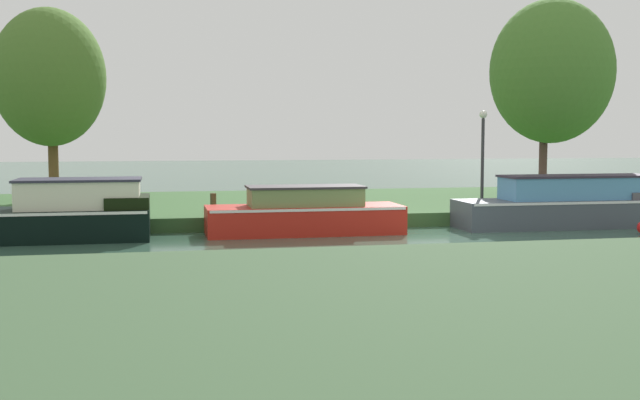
# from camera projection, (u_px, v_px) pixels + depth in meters

# --- Properties ---
(ground_plane) EXTENTS (120.00, 120.00, 0.00)m
(ground_plane) POSITION_uv_depth(u_px,v_px,m) (427.00, 236.00, 20.46)
(ground_plane) COLOR #375B48
(riverbank_far) EXTENTS (72.00, 10.00, 0.40)m
(riverbank_far) POSITION_uv_depth(u_px,v_px,m) (361.00, 205.00, 27.28)
(riverbank_far) COLOR #355B2E
(riverbank_far) RESTS_ON ground_plane
(riverbank_near) EXTENTS (72.00, 10.00, 0.40)m
(riverbank_near) POSITION_uv_depth(u_px,v_px,m) (629.00, 300.00, 11.66)
(riverbank_near) COLOR #375334
(riverbank_near) RESTS_ON ground_plane
(red_barge) EXTENTS (5.25, 1.70, 1.29)m
(red_barge) POSITION_uv_depth(u_px,v_px,m) (304.00, 214.00, 20.98)
(red_barge) COLOR red
(red_barge) RESTS_ON ground_plane
(slate_narrowboat) EXTENTS (5.96, 1.67, 1.49)m
(slate_narrowboat) POSITION_uv_depth(u_px,v_px,m) (566.00, 204.00, 22.49)
(slate_narrowboat) COLOR #434A56
(slate_narrowboat) RESTS_ON ground_plane
(black_cruiser) EXTENTS (4.15, 1.96, 1.55)m
(black_cruiser) POSITION_uv_depth(u_px,v_px,m) (73.00, 213.00, 19.78)
(black_cruiser) COLOR black
(black_cruiser) RESTS_ON ground_plane
(willow_tree_left) EXTENTS (3.78, 3.93, 6.56)m
(willow_tree_left) POSITION_uv_depth(u_px,v_px,m) (49.00, 78.00, 26.74)
(willow_tree_left) COLOR brown
(willow_tree_left) RESTS_ON riverbank_far
(willow_tree_centre) EXTENTS (4.48, 4.15, 7.11)m
(willow_tree_centre) POSITION_uv_depth(u_px,v_px,m) (552.00, 72.00, 28.22)
(willow_tree_centre) COLOR brown
(willow_tree_centre) RESTS_ON riverbank_far
(lamp_post) EXTENTS (0.24, 0.24, 3.00)m
(lamp_post) POSITION_uv_depth(u_px,v_px,m) (483.00, 147.00, 24.24)
(lamp_post) COLOR #333338
(lamp_post) RESTS_ON riverbank_far
(mooring_post_near) EXTENTS (0.15, 0.15, 0.75)m
(mooring_post_near) POSITION_uv_depth(u_px,v_px,m) (623.00, 195.00, 24.25)
(mooring_post_near) COLOR #4B402F
(mooring_post_near) RESTS_ON riverbank_far
(mooring_post_far) EXTENTS (0.17, 0.17, 0.63)m
(mooring_post_far) POSITION_uv_depth(u_px,v_px,m) (213.00, 205.00, 21.74)
(mooring_post_far) COLOR #454024
(mooring_post_far) RESTS_ON riverbank_far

